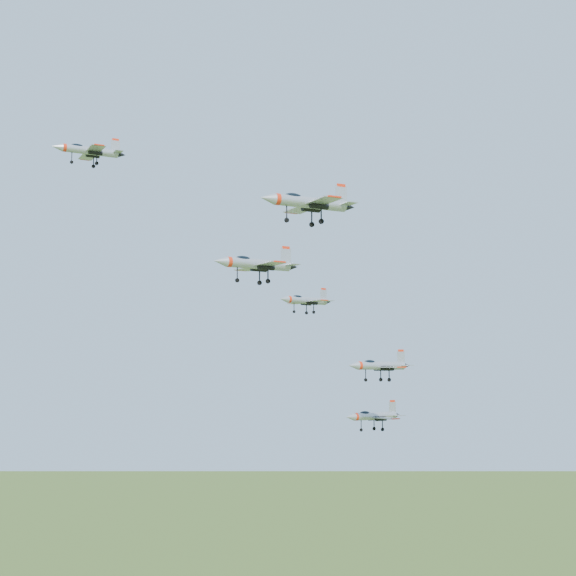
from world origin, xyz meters
TOP-DOWN VIEW (x-y plane):
  - jet_lead at (-22.83, 13.36)m, footprint 11.22×9.33m
  - jet_left_high at (-2.60, -1.90)m, footprint 14.04×11.58m
  - jet_right_high at (-6.06, -20.04)m, footprint 13.60×11.31m
  - jet_left_low at (13.70, 8.96)m, footprint 10.90×9.00m
  - jet_right_low at (14.19, -9.42)m, footprint 11.35×9.37m
  - jet_trail at (23.07, 2.83)m, footprint 11.81×9.71m

SIDE VIEW (x-z plane):
  - jet_trail at x=23.07m, z-range 117.15..120.31m
  - jet_right_low at x=14.19m, z-range 125.45..128.49m
  - jet_left_low at x=13.70m, z-range 136.48..139.40m
  - jet_left_high at x=-2.60m, z-range 139.86..143.62m
  - jet_right_high at x=-6.06m, z-range 145.45..149.08m
  - jet_lead at x=-22.83m, z-range 157.60..160.60m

